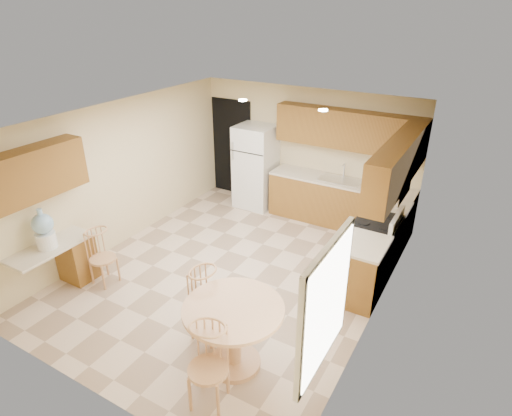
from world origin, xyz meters
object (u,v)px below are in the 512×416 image
Objects in this scene: dining_table at (234,328)px; chair_table_b at (202,366)px; chair_table_a at (203,303)px; water_crock at (44,230)px; refrigerator at (256,167)px; stove at (374,245)px; chair_desk at (97,255)px.

chair_table_b is at bearing -85.76° from dining_table.
water_crock is (-2.53, -0.27, 0.44)m from chair_table_a.
refrigerator reaches higher than stove.
water_crock reaches higher than chair_desk.
chair_desk is at bearing -144.65° from stove.
stove is at bearing -22.99° from refrigerator.
water_crock is (-3.92, -2.91, 0.58)m from stove.
chair_desk is 1.46× the size of water_crock.
refrigerator reaches higher than chair_desk.
dining_table is at bearing -100.35° from chair_table_b.
dining_table is 1.17× the size of chair_table_b.
refrigerator is 4.26m from water_crock.
chair_table_b is 1.11× the size of chair_desk.
chair_table_b reaches higher than chair_desk.
dining_table is at bearing 79.07° from chair_table_a.
chair_table_a is 1.02m from chair_table_b.
water_crock is at bearing -177.95° from dining_table.
water_crock is (-3.08, -0.11, 0.48)m from dining_table.
refrigerator reaches higher than water_crock.
chair_table_a is (1.48, -3.86, -0.26)m from refrigerator.
chair_table_a is at bearing -117.79° from stove.
refrigerator is at bearing -80.66° from chair_table_b.
dining_table is 1.90× the size of water_crock.
water_crock reaches higher than dining_table.
stove is 1.79× the size of water_crock.
chair_table_b is (2.08, -4.69, -0.26)m from refrigerator.
water_crock reaches higher than chair_table_b.
chair_table_b is at bearing -66.08° from refrigerator.
chair_table_b reaches higher than dining_table.
water_crock reaches higher than stove.
stove is 1.10× the size of chair_table_b.
chair_table_b is (0.05, -0.68, 0.04)m from dining_table.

